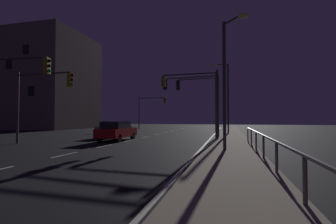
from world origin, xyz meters
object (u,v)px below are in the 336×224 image
at_px(traffic_light_near_left, 192,92).
at_px(traffic_light_near_right, 200,94).
at_px(traffic_light_far_right, 151,106).
at_px(street_lamp_across_street, 228,71).
at_px(street_lamp_median, 226,92).
at_px(traffic_light_far_center, 9,82).
at_px(building_distant, 33,83).
at_px(traffic_light_mid_right, 41,91).
at_px(car, 117,131).
at_px(car_oncoming, 115,129).
at_px(traffic_light_far_left, 192,90).

height_order(traffic_light_near_left, traffic_light_near_right, traffic_light_near_right).
relative_size(traffic_light_far_right, street_lamp_across_street, 0.80).
bearing_deg(street_lamp_median, traffic_light_near_right, -115.46).
xyz_separation_m(traffic_light_far_right, traffic_light_far_center, (-0.13, -27.33, 0.10)).
bearing_deg(building_distant, traffic_light_mid_right, -45.66).
xyz_separation_m(traffic_light_far_center, street_lamp_across_street, (13.01, 1.29, 0.26)).
bearing_deg(traffic_light_far_right, traffic_light_near_left, -61.58).
xyz_separation_m(traffic_light_far_right, traffic_light_mid_right, (0.05, -24.88, -0.24)).
distance_m(traffic_light_near_right, building_distant, 36.57).
distance_m(traffic_light_far_right, traffic_light_far_center, 27.33).
relative_size(traffic_light_mid_right, street_lamp_across_street, 0.75).
bearing_deg(street_lamp_across_street, street_lamp_median, 90.98).
bearing_deg(traffic_light_near_left, building_distant, 152.98).
xyz_separation_m(traffic_light_near_right, street_lamp_median, (2.38, 5.00, 0.68)).
bearing_deg(traffic_light_near_left, car, -153.75).
xyz_separation_m(car_oncoming, street_lamp_across_street, (10.96, -8.90, 3.53)).
relative_size(car, traffic_light_far_center, 0.77).
bearing_deg(car, building_distant, 143.99).
bearing_deg(building_distant, traffic_light_far_right, 3.43).
height_order(street_lamp_median, street_lamp_across_street, street_lamp_median).
bearing_deg(building_distant, car_oncoming, -32.39).
height_order(traffic_light_far_right, street_lamp_median, street_lamp_median).
height_order(traffic_light_near_left, street_lamp_median, street_lamp_median).
bearing_deg(street_lamp_median, traffic_light_far_center, -128.24).
relative_size(car, traffic_light_mid_right, 0.84).
height_order(car, traffic_light_near_left, traffic_light_near_left).
xyz_separation_m(traffic_light_near_left, street_lamp_median, (2.87, 6.90, 0.74)).
relative_size(traffic_light_far_left, street_lamp_across_street, 0.82).
relative_size(car_oncoming, building_distant, 0.21).
bearing_deg(traffic_light_near_right, street_lamp_median, 64.54).
distance_m(traffic_light_far_right, traffic_light_far_left, 21.31).
distance_m(traffic_light_far_right, traffic_light_mid_right, 24.88).
height_order(car, street_lamp_median, street_lamp_median).
bearing_deg(traffic_light_far_right, traffic_light_near_right, -57.60).
bearing_deg(traffic_light_near_right, traffic_light_far_right, 122.40).
xyz_separation_m(traffic_light_far_center, traffic_light_mid_right, (0.18, 2.45, -0.34)).
relative_size(car, street_lamp_across_street, 0.63).
bearing_deg(traffic_light_near_right, traffic_light_far_center, -132.86).
relative_size(car_oncoming, traffic_light_mid_right, 0.85).
height_order(traffic_light_near_right, traffic_light_far_center, traffic_light_near_right).
bearing_deg(traffic_light_near_left, car_oncoming, 173.44).
distance_m(traffic_light_far_center, traffic_light_far_left, 13.16).
bearing_deg(street_lamp_across_street, traffic_light_near_right, 104.93).
distance_m(car, street_lamp_median, 13.68).
height_order(traffic_light_far_left, traffic_light_mid_right, traffic_light_far_left).
height_order(car, traffic_light_near_right, traffic_light_near_right).
xyz_separation_m(traffic_light_near_right, traffic_light_far_left, (-0.31, -2.70, 0.04)).
xyz_separation_m(traffic_light_far_right, traffic_light_far_left, (9.93, -18.85, 0.24)).
height_order(car, car_oncoming, same).
bearing_deg(car_oncoming, building_distant, 147.61).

